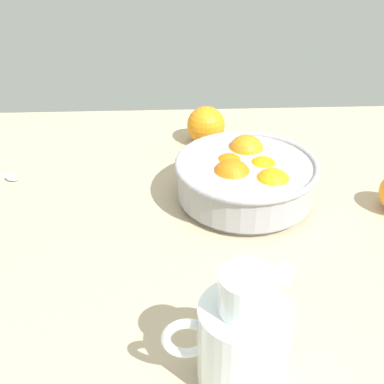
{
  "coord_description": "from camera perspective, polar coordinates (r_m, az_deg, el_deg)",
  "views": [
    {
      "loc": [
        -1.38,
        -76.69,
        56.7
      ],
      "look_at": [
        2.14,
        2.7,
        6.92
      ],
      "focal_mm": 50.59,
      "sensor_mm": 36.0,
      "label": 1
    }
  ],
  "objects": [
    {
      "name": "ground_plane",
      "position": [
        0.96,
        -1.21,
        -5.14
      ],
      "size": [
        138.29,
        108.75,
        3.0
      ],
      "primitive_type": "cube",
      "color": "tan"
    },
    {
      "name": "juice_pitcher",
      "position": [
        0.69,
        5.39,
        -15.46
      ],
      "size": [
        15.44,
        11.41,
        17.27
      ],
      "color": "white",
      "rests_on": "ground_plane"
    },
    {
      "name": "loose_orange_4",
      "position": [
        1.24,
        1.48,
        7.06
      ],
      "size": [
        8.64,
        8.64,
        8.64
      ],
      "primitive_type": "sphere",
      "color": "orange",
      "rests_on": "ground_plane"
    },
    {
      "name": "fruit_bowl",
      "position": [
        1.03,
        5.77,
        1.49
      ],
      "size": [
        27.06,
        27.06,
        10.12
      ],
      "color": "#99999E",
      "rests_on": "ground_plane"
    }
  ]
}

